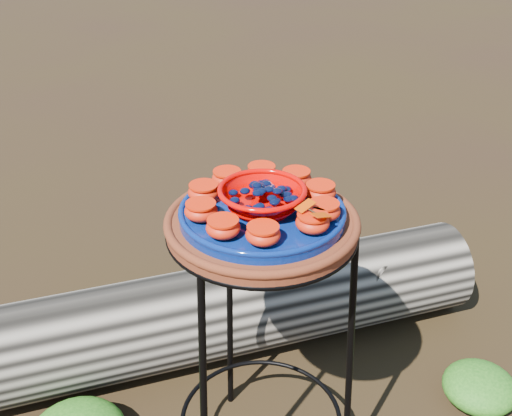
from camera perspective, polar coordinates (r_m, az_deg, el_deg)
name	(u,v)px	position (r m, az deg, el deg)	size (l,w,h in m)	color
plant_stand	(261,358)	(1.56, 0.48, -13.16)	(0.44, 0.44, 0.70)	black
terracotta_saucer	(262,225)	(1.34, 0.54, -1.55)	(0.40, 0.40, 0.03)	#5F1E12
cobalt_plate	(262,214)	(1.32, 0.55, -0.53)	(0.34, 0.34, 0.02)	#051342
red_bowl	(262,199)	(1.30, 0.56, 0.81)	(0.17, 0.17, 0.05)	#D30200
glass_gems	(262,184)	(1.29, 0.56, 2.18)	(0.13, 0.13, 0.02)	black
orange_half_0	(313,223)	(1.24, 5.05, -1.31)	(0.07, 0.07, 0.04)	red
orange_half_1	(324,211)	(1.28, 6.05, -0.25)	(0.07, 0.07, 0.04)	red
orange_half_2	(320,192)	(1.35, 5.73, 1.42)	(0.07, 0.07, 0.04)	red
orange_half_3	(296,178)	(1.40, 3.60, 2.66)	(0.07, 0.07, 0.04)	red
orange_half_4	(262,173)	(1.42, 0.50, 3.11)	(0.07, 0.07, 0.04)	red
orange_half_5	(227,178)	(1.40, -2.59, 2.66)	(0.07, 0.07, 0.04)	red
orange_half_6	(204,192)	(1.35, -4.67, 1.41)	(0.07, 0.07, 0.04)	red
orange_half_7	(201,211)	(1.28, -4.91, -0.27)	(0.07, 0.07, 0.04)	red
orange_half_8	(223,228)	(1.22, -2.94, -1.77)	(0.07, 0.07, 0.04)	red
orange_half_9	(263,235)	(1.20, 0.63, -2.38)	(0.07, 0.07, 0.04)	red
butterfly	(313,211)	(1.23, 5.10, -0.29)	(0.08, 0.05, 0.01)	#C93800
driftwood_log	(234,308)	(2.03, -1.93, -8.91)	(1.55, 0.41, 0.29)	black
foliage_right	(480,386)	(2.02, 19.28, -14.71)	(0.21, 0.21, 0.11)	#195012
foliage_back	(128,326)	(2.11, -11.35, -10.24)	(0.29, 0.29, 0.15)	#195012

